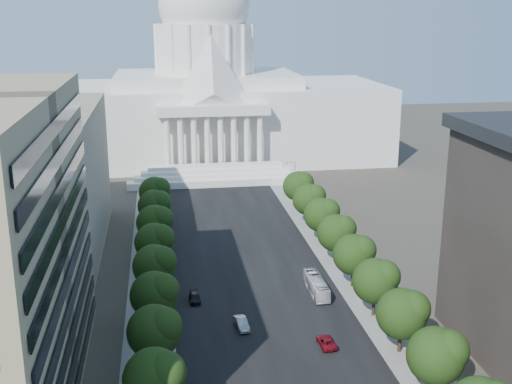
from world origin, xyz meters
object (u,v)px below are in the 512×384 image
car_dark_b (195,298)px  city_bus (316,285)px  car_red (326,342)px  car_silver (242,324)px

car_dark_b → city_bus: city_bus is taller
car_red → city_bus: city_bus is taller
city_bus → car_dark_b: bearing=-179.6°
car_silver → car_dark_b: 12.97m
car_red → car_dark_b: car_red is taller
car_red → car_dark_b: 26.46m
car_silver → car_dark_b: (-6.87, 11.00, -0.15)m
city_bus → car_silver: bearing=-143.4°
car_silver → car_red: car_silver is taller
car_red → city_bus: (3.04, 18.72, 0.82)m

